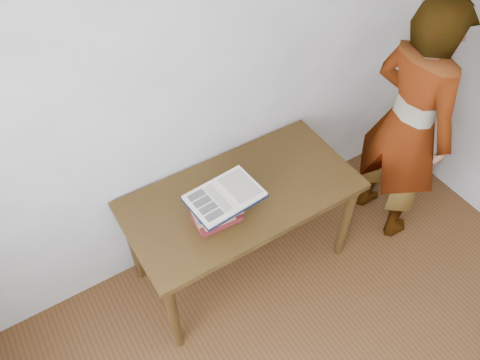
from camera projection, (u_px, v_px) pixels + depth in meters
desk at (242, 204)px, 2.80m from camera, size 1.38×0.69×0.74m
book_stack at (216, 210)px, 2.55m from camera, size 0.29×0.22×0.15m
open_book at (225, 196)px, 2.50m from camera, size 0.41×0.30×0.03m
reader at (408, 127)px, 2.92m from camera, size 0.42×0.64×1.75m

